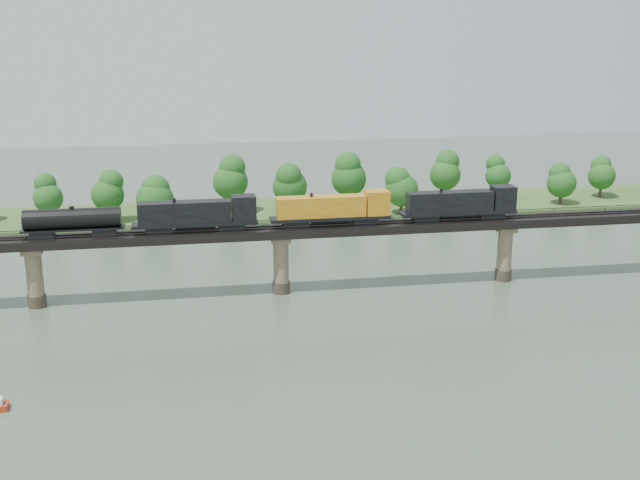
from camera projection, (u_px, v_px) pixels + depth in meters
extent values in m
plane|color=#3C4D3C|center=(309.00, 365.00, 108.57)|extent=(400.00, 400.00, 0.00)
cube|color=#365421|center=(252.00, 213.00, 189.00)|extent=(300.00, 24.00, 1.60)
cylinder|color=#473A2D|center=(37.00, 301.00, 130.18)|extent=(3.00, 3.00, 2.00)
cylinder|color=#907F5E|center=(34.00, 274.00, 128.97)|extent=(2.60, 2.60, 9.00)
cube|color=#907F5E|center=(32.00, 250.00, 127.89)|extent=(3.20, 3.20, 1.00)
cylinder|color=#473A2D|center=(281.00, 287.00, 136.76)|extent=(3.00, 3.00, 2.00)
cylinder|color=#907F5E|center=(281.00, 262.00, 135.55)|extent=(2.60, 2.60, 9.00)
cube|color=#907F5E|center=(281.00, 239.00, 134.47)|extent=(3.20, 3.20, 1.00)
cylinder|color=#473A2D|center=(503.00, 274.00, 143.34)|extent=(3.00, 3.00, 2.00)
cylinder|color=#907F5E|center=(505.00, 250.00, 142.13)|extent=(2.60, 2.60, 9.00)
cube|color=#907F5E|center=(506.00, 229.00, 141.05)|extent=(3.20, 3.20, 1.00)
cube|color=black|center=(281.00, 232.00, 134.13)|extent=(220.00, 5.00, 1.50)
cube|color=black|center=(281.00, 228.00, 133.20)|extent=(220.00, 0.12, 0.16)
cube|color=black|center=(280.00, 226.00, 134.62)|extent=(220.00, 0.12, 0.16)
cube|color=black|center=(282.00, 227.00, 131.46)|extent=(220.00, 0.10, 0.10)
cube|color=black|center=(279.00, 220.00, 136.02)|extent=(220.00, 0.10, 0.10)
cube|color=black|center=(282.00, 229.00, 131.56)|extent=(0.08, 0.08, 0.70)
cube|color=black|center=(279.00, 222.00, 136.11)|extent=(0.08, 0.08, 0.70)
cylinder|color=#382619|center=(50.00, 219.00, 172.76)|extent=(0.70, 0.70, 3.51)
sphere|color=#174D16|center=(48.00, 198.00, 171.50)|extent=(6.31, 6.31, 6.31)
sphere|color=#174D16|center=(47.00, 185.00, 170.71)|extent=(4.73, 4.73, 4.73)
cylinder|color=#382619|center=(109.00, 214.00, 177.18)|extent=(0.70, 0.70, 3.34)
sphere|color=#174D16|center=(108.00, 195.00, 175.98)|extent=(7.18, 7.18, 7.18)
sphere|color=#174D16|center=(107.00, 182.00, 175.23)|extent=(5.39, 5.39, 5.39)
cylinder|color=#382619|center=(156.00, 217.00, 176.38)|extent=(0.70, 0.70, 2.83)
sphere|color=#174D16|center=(155.00, 200.00, 175.37)|extent=(8.26, 8.26, 8.26)
sphere|color=#174D16|center=(154.00, 189.00, 174.73)|extent=(6.19, 6.19, 6.19)
cylinder|color=#382619|center=(231.00, 204.00, 185.22)|extent=(0.70, 0.70, 3.96)
sphere|color=#174D16|center=(230.00, 182.00, 183.79)|extent=(8.07, 8.07, 8.07)
sphere|color=#174D16|center=(230.00, 168.00, 182.90)|extent=(6.05, 6.05, 6.05)
cylinder|color=#382619|center=(290.00, 205.00, 186.09)|extent=(0.70, 0.70, 3.27)
sphere|color=#174D16|center=(290.00, 187.00, 184.91)|extent=(8.03, 8.03, 8.03)
sphere|color=#174D16|center=(290.00, 175.00, 184.18)|extent=(6.02, 6.02, 6.02)
cylinder|color=#382619|center=(349.00, 200.00, 189.43)|extent=(0.70, 0.70, 3.92)
sphere|color=#174D16|center=(349.00, 179.00, 188.02)|extent=(8.29, 8.29, 8.29)
sphere|color=#174D16|center=(349.00, 165.00, 187.14)|extent=(6.21, 6.21, 6.21)
cylinder|color=#382619|center=(401.00, 207.00, 184.75)|extent=(0.70, 0.70, 3.02)
sphere|color=#174D16|center=(402.00, 190.00, 183.66)|extent=(7.74, 7.74, 7.74)
sphere|color=#174D16|center=(402.00, 179.00, 182.98)|extent=(5.80, 5.80, 5.80)
cylinder|color=#382619|center=(444.00, 195.00, 195.05)|extent=(0.70, 0.70, 3.80)
sphere|color=#174D16|center=(445.00, 175.00, 193.68)|extent=(7.47, 7.47, 7.47)
sphere|color=#174D16|center=(446.00, 162.00, 192.83)|extent=(5.60, 5.60, 5.60)
cylinder|color=#382619|center=(497.00, 194.00, 197.57)|extent=(0.70, 0.70, 3.38)
sphere|color=#174D16|center=(498.00, 176.00, 196.36)|extent=(6.23, 6.23, 6.23)
sphere|color=#174D16|center=(499.00, 165.00, 195.60)|extent=(4.67, 4.67, 4.67)
cylinder|color=#382619|center=(560.00, 198.00, 194.37)|extent=(0.70, 0.70, 2.77)
sphere|color=#174D16|center=(562.00, 183.00, 193.37)|extent=(7.04, 7.04, 7.04)
sphere|color=#174D16|center=(562.00, 174.00, 192.75)|extent=(5.28, 5.28, 5.28)
cylinder|color=#382619|center=(600.00, 191.00, 201.44)|extent=(0.70, 0.70, 2.94)
sphere|color=#174D16|center=(602.00, 176.00, 200.38)|extent=(6.73, 6.73, 6.73)
sphere|color=#174D16|center=(603.00, 166.00, 199.72)|extent=(5.05, 5.05, 5.05)
cube|color=black|center=(490.00, 215.00, 139.84)|extent=(4.29, 2.58, 1.18)
cube|color=black|center=(425.00, 218.00, 137.90)|extent=(4.29, 2.58, 1.18)
cube|color=black|center=(458.00, 212.00, 138.67)|extent=(20.39, 3.22, 0.54)
cube|color=black|center=(450.00, 201.00, 137.87)|extent=(15.02, 2.90, 3.43)
cube|color=black|center=(503.00, 197.00, 139.37)|extent=(3.86, 3.22, 4.08)
cylinder|color=black|center=(458.00, 216.00, 138.83)|extent=(6.44, 1.50, 1.50)
cube|color=black|center=(364.00, 220.00, 136.13)|extent=(4.29, 2.58, 1.18)
cube|color=black|center=(296.00, 223.00, 134.19)|extent=(4.29, 2.58, 1.18)
cube|color=black|center=(330.00, 218.00, 134.96)|extent=(20.39, 3.22, 0.54)
cube|color=gold|center=(321.00, 207.00, 134.16)|extent=(15.02, 2.90, 3.43)
cube|color=gold|center=(377.00, 202.00, 135.66)|extent=(3.86, 3.22, 4.08)
cylinder|color=black|center=(330.00, 221.00, 135.12)|extent=(6.44, 1.50, 1.50)
cube|color=black|center=(231.00, 226.00, 132.43)|extent=(4.29, 2.58, 1.18)
cube|color=black|center=(159.00, 229.00, 130.49)|extent=(4.29, 2.58, 1.18)
cube|color=black|center=(195.00, 223.00, 131.26)|extent=(20.39, 3.22, 0.54)
cube|color=black|center=(185.00, 212.00, 130.46)|extent=(15.02, 2.90, 3.43)
cube|color=black|center=(244.00, 208.00, 131.96)|extent=(3.86, 3.22, 4.08)
cylinder|color=black|center=(195.00, 227.00, 131.41)|extent=(6.44, 1.50, 1.50)
cube|color=black|center=(105.00, 232.00, 129.08)|extent=(3.76, 2.36, 1.18)
cube|color=black|center=(42.00, 234.00, 127.49)|extent=(3.76, 2.36, 1.18)
cube|color=black|center=(73.00, 229.00, 128.09)|extent=(16.10, 2.58, 0.32)
cylinder|color=black|center=(72.00, 218.00, 127.63)|extent=(15.02, 3.22, 3.22)
cylinder|color=black|center=(71.00, 208.00, 127.17)|extent=(0.75, 0.75, 0.54)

